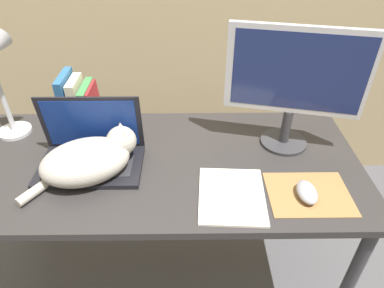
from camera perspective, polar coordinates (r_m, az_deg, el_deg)
desk at (r=1.31m, az=-5.22°, el=-5.47°), size 1.47×0.67×0.76m
laptop at (r=1.27m, az=-16.47°, el=-1.41°), size 0.36×0.23×0.24m
cat at (r=1.20m, az=-16.66°, el=-2.42°), size 0.38×0.30×0.15m
external_monitor at (r=1.26m, az=16.81°, el=9.97°), size 0.48×0.18×0.46m
mousepad at (r=1.19m, az=18.86°, el=-7.85°), size 0.27×0.21×0.00m
computer_mouse at (r=1.16m, az=18.61°, el=-7.60°), size 0.06×0.11×0.04m
book_row at (r=1.45m, az=-18.17°, el=6.17°), size 0.13×0.16×0.24m
notepad at (r=1.12m, az=6.64°, el=-8.51°), size 0.23×0.27×0.01m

